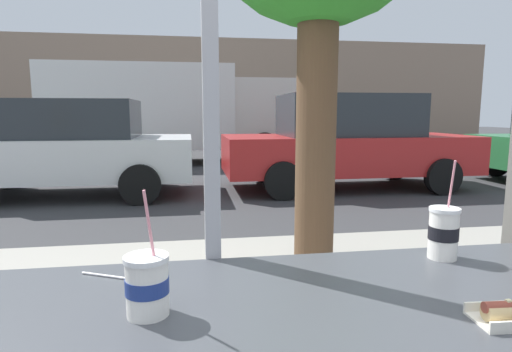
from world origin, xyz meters
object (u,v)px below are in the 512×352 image
Objects in this scene: soda_cup_right at (443,232)px; parked_car_red at (347,142)px; soda_cup_left at (147,284)px; box_truck at (171,110)px; parked_car_white at (67,147)px.

soda_cup_right is 6.72m from parked_car_red.
soda_cup_left is 11.38m from box_truck.
box_truck is (-3.42, 4.73, 0.63)m from parked_car_red.
soda_cup_right is 0.05× the size of box_truck.
soda_cup_left is 0.93× the size of soda_cup_right.
parked_car_white is (-2.86, 6.38, -0.20)m from soda_cup_right.
box_truck is at bearing 125.88° from parked_car_red.
parked_car_red is 5.88m from box_truck.
box_truck is (-0.39, 11.37, 0.48)m from soda_cup_left.
soda_cup_left is 0.07× the size of parked_car_red.
soda_cup_left is 0.95m from soda_cup_right.
soda_cup_left is 6.92m from parked_car_white.
soda_cup_left is at bearing -164.50° from soda_cup_right.
box_truck is at bearing 71.81° from parked_car_white.
soda_cup_right is 6.99m from parked_car_white.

